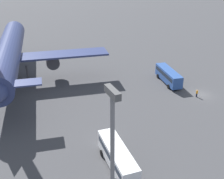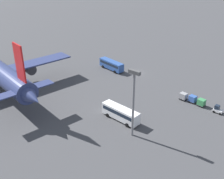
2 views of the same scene
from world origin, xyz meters
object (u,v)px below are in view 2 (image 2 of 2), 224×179
(shuttle_bus_far, at_px, (121,113))
(worker_person, at_px, (135,72))
(cargo_cart_green, at_px, (201,102))
(shuttle_bus_near, at_px, (112,64))
(cargo_cart_grey, at_px, (183,96))
(cargo_cart_blue, at_px, (193,99))
(baggage_tug, at_px, (218,110))

(shuttle_bus_far, bearing_deg, worker_person, -57.82)
(shuttle_bus_far, bearing_deg, cargo_cart_green, -119.64)
(shuttle_bus_near, distance_m, cargo_cart_grey, 30.43)
(cargo_cart_blue, bearing_deg, cargo_cart_grey, 3.12)
(baggage_tug, relative_size, worker_person, 1.42)
(shuttle_bus_far, height_order, worker_person, shuttle_bus_far)
(shuttle_bus_far, xyz_separation_m, cargo_cart_blue, (-10.28, -19.68, -0.83))
(cargo_cart_blue, bearing_deg, shuttle_bus_near, -7.87)
(shuttle_bus_near, xyz_separation_m, cargo_cart_green, (-35.51, 4.96, -0.76))
(cargo_cart_green, height_order, cargo_cart_blue, same)
(worker_person, height_order, cargo_cart_green, cargo_cart_green)
(baggage_tug, bearing_deg, cargo_cart_blue, -4.27)
(worker_person, bearing_deg, cargo_cart_green, 166.62)
(cargo_cart_blue, height_order, cargo_cart_grey, same)
(baggage_tug, height_order, cargo_cart_grey, baggage_tug)
(worker_person, relative_size, cargo_cart_blue, 0.79)
(cargo_cart_blue, distance_m, cargo_cart_grey, 2.73)
(baggage_tug, bearing_deg, cargo_cart_green, -3.53)
(shuttle_bus_far, distance_m, baggage_tug, 25.80)
(baggage_tug, relative_size, cargo_cart_grey, 1.12)
(cargo_cart_green, bearing_deg, cargo_cart_grey, -2.93)
(cargo_cart_blue, relative_size, cargo_cart_grey, 1.00)
(shuttle_bus_near, xyz_separation_m, baggage_tug, (-40.27, 5.54, -1.01))
(cargo_cart_blue, xyz_separation_m, cargo_cart_grey, (2.73, 0.15, 0.00))
(shuttle_bus_far, bearing_deg, baggage_tug, -129.18)
(shuttle_bus_near, bearing_deg, baggage_tug, -177.79)
(cargo_cart_grey, bearing_deg, shuttle_bus_far, 68.86)
(shuttle_bus_far, relative_size, cargo_cart_blue, 4.88)
(shuttle_bus_far, relative_size, worker_person, 6.18)
(worker_person, xyz_separation_m, cargo_cart_green, (-26.46, 6.29, 0.32))
(shuttle_bus_near, bearing_deg, cargo_cart_blue, -177.83)
(cargo_cart_blue, bearing_deg, baggage_tug, 172.36)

